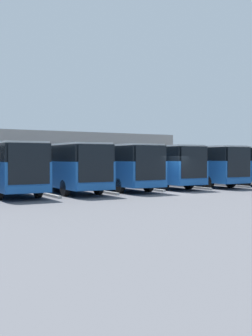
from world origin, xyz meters
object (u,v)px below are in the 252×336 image
(bus_0, at_px, (249,163))
(bus_2, at_px, (193,164))
(bus_5, at_px, (63,165))
(bus_3, at_px, (152,164))
(bus_6, at_px, (5,166))
(bus_1, at_px, (227,164))
(bus_4, at_px, (111,165))

(bus_0, xyz_separation_m, bus_2, (8.03, 0.97, 0.00))
(bus_2, relative_size, bus_5, 1.00)
(bus_3, xyz_separation_m, bus_6, (12.04, 0.42, 0.00))
(bus_1, bearing_deg, bus_5, 2.38)
(bus_4, bearing_deg, bus_2, -177.63)
(bus_1, relative_size, bus_5, 1.00)
(bus_1, height_order, bus_6, same)
(bus_3, height_order, bus_6, same)
(bus_1, distance_m, bus_5, 16.05)
(bus_0, distance_m, bus_3, 12.05)
(bus_4, height_order, bus_5, same)
(bus_1, relative_size, bus_3, 1.00)
(bus_0, height_order, bus_5, same)
(bus_0, height_order, bus_2, same)
(bus_1, relative_size, bus_2, 1.00)
(bus_6, bearing_deg, bus_5, -179.61)
(bus_2, bearing_deg, bus_5, 2.88)
(bus_2, xyz_separation_m, bus_4, (8.03, 0.03, 0.00))
(bus_1, height_order, bus_4, same)
(bus_6, bearing_deg, bus_4, -177.85)
(bus_1, bearing_deg, bus_2, 0.88)
(bus_3, bearing_deg, bus_0, -175.10)
(bus_1, bearing_deg, bus_6, 1.98)
(bus_0, height_order, bus_6, same)
(bus_3, relative_size, bus_4, 1.00)
(bus_1, height_order, bus_3, same)
(bus_3, distance_m, bus_5, 8.04)
(bus_0, height_order, bus_1, same)
(bus_0, distance_m, bus_6, 24.10)
(bus_5, bearing_deg, bus_4, -176.09)
(bus_1, relative_size, bus_4, 1.00)
(bus_2, relative_size, bus_4, 1.00)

